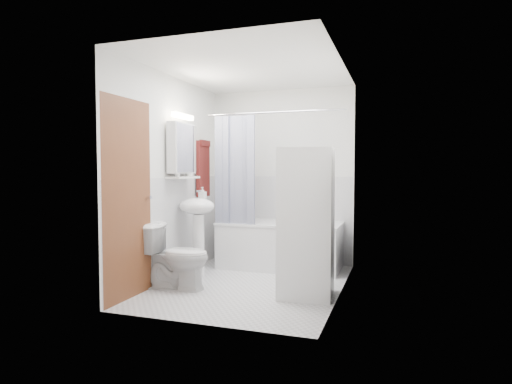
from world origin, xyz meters
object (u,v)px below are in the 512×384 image
(washer_dryer, at_px, (306,223))
(toilet, at_px, (177,257))
(bathtub, at_px, (280,243))
(sink, at_px, (197,218))

(washer_dryer, height_order, toilet, washer_dryer)
(bathtub, relative_size, sink, 1.52)
(toilet, bearing_deg, bathtub, -38.75)
(sink, height_order, washer_dryer, washer_dryer)
(toilet, bearing_deg, sink, -3.16)
(toilet, bearing_deg, washer_dryer, -89.89)
(bathtub, relative_size, toilet, 2.22)
(sink, distance_m, washer_dryer, 1.49)
(sink, bearing_deg, washer_dryer, -15.92)
(sink, bearing_deg, bathtub, 40.61)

